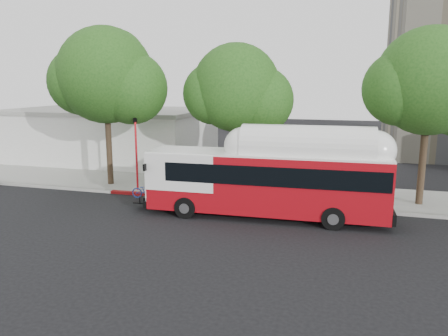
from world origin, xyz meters
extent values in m
plane|color=black|center=(0.00, 0.00, 0.00)|extent=(120.00, 120.00, 0.00)
cube|color=gray|center=(0.00, 6.50, 0.07)|extent=(60.00, 5.00, 0.15)
cube|color=gray|center=(0.00, 3.90, 0.07)|extent=(60.00, 0.30, 0.15)
cube|color=maroon|center=(-3.00, 3.90, 0.08)|extent=(10.00, 0.32, 0.16)
cylinder|color=#2D2116|center=(-9.00, 5.50, 3.04)|extent=(0.36, 0.36, 6.08)
sphere|color=#1D4A15|center=(-9.00, 5.50, 6.84)|extent=(5.80, 5.80, 5.80)
sphere|color=#1D4A15|center=(-7.41, 5.70, 6.08)|extent=(4.35, 4.35, 4.35)
cylinder|color=#2D2116|center=(-1.00, 6.00, 2.72)|extent=(0.36, 0.36, 5.44)
sphere|color=#1D4A15|center=(-1.00, 6.00, 6.12)|extent=(5.00, 5.00, 5.00)
sphere|color=#1D4A15|center=(0.38, 6.20, 5.44)|extent=(3.75, 3.75, 3.75)
cylinder|color=#2D2116|center=(9.00, 5.80, 2.88)|extent=(0.36, 0.36, 5.76)
sphere|color=#1D4A15|center=(9.00, 5.80, 6.48)|extent=(5.40, 5.40, 5.40)
cube|color=silver|center=(-14.00, 14.00, 2.00)|extent=(16.00, 10.00, 4.00)
cube|color=gray|center=(-14.00, 14.00, 4.10)|extent=(16.20, 10.20, 0.30)
cube|color=#9D0A13|center=(1.56, 1.80, 1.70)|extent=(11.39, 2.80, 2.74)
cube|color=black|center=(2.03, 1.82, 2.26)|extent=(10.26, 2.82, 0.90)
cube|color=white|center=(1.56, 1.80, 3.10)|extent=(11.39, 2.72, 0.09)
cube|color=white|center=(3.44, 1.86, 3.35)|extent=(6.09, 2.07, 0.52)
cube|color=black|center=(-4.62, 1.62, 0.47)|extent=(0.81, 1.72, 0.06)
imported|color=navy|center=(-4.62, 1.62, 0.93)|extent=(0.61, 1.64, 0.85)
cylinder|color=red|center=(-6.63, 4.52, 2.09)|extent=(0.13, 0.13, 4.17)
cube|color=black|center=(-6.63, 4.52, 4.28)|extent=(0.05, 0.42, 0.26)
camera|label=1|loc=(5.24, -18.30, 6.42)|focal=35.00mm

